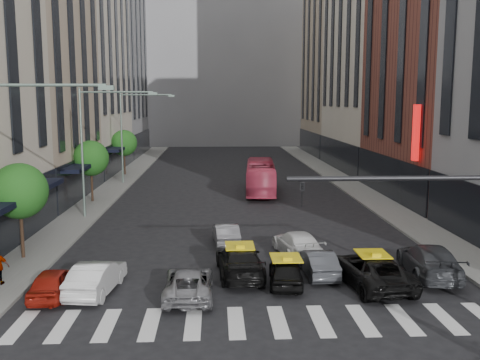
{
  "coord_description": "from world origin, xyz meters",
  "views": [
    {
      "loc": [
        -1.74,
        -17.54,
        8.22
      ],
      "look_at": [
        -0.4,
        11.04,
        4.0
      ],
      "focal_mm": 40.0,
      "sensor_mm": 36.0,
      "label": 1
    }
  ],
  "objects": [
    {
      "name": "ground",
      "position": [
        0.0,
        0.0,
        0.0
      ],
      "size": [
        160.0,
        160.0,
        0.0
      ],
      "primitive_type": "plane",
      "color": "black",
      "rests_on": "ground"
    },
    {
      "name": "sidewalk_left",
      "position": [
        -11.5,
        30.0,
        0.07
      ],
      "size": [
        3.0,
        96.0,
        0.15
      ],
      "primitive_type": "cube",
      "color": "slate",
      "rests_on": "ground"
    },
    {
      "name": "sidewalk_right",
      "position": [
        11.5,
        30.0,
        0.07
      ],
      "size": [
        3.0,
        96.0,
        0.15
      ],
      "primitive_type": "cube",
      "color": "slate",
      "rests_on": "ground"
    },
    {
      "name": "building_left_b",
      "position": [
        -17.0,
        28.0,
        12.0
      ],
      "size": [
        8.0,
        16.0,
        24.0
      ],
      "primitive_type": "cube",
      "color": "tan",
      "rests_on": "ground"
    },
    {
      "name": "building_left_c",
      "position": [
        -17.0,
        46.0,
        18.0
      ],
      "size": [
        8.0,
        20.0,
        36.0
      ],
      "primitive_type": "cube",
      "color": "beige",
      "rests_on": "ground"
    },
    {
      "name": "building_left_d",
      "position": [
        -17.0,
        65.0,
        15.0
      ],
      "size": [
        8.0,
        18.0,
        30.0
      ],
      "primitive_type": "cube",
      "color": "gray",
      "rests_on": "ground"
    },
    {
      "name": "building_right_b",
      "position": [
        17.0,
        27.0,
        13.0
      ],
      "size": [
        8.0,
        18.0,
        26.0
      ],
      "primitive_type": "cube",
      "color": "brown",
      "rests_on": "ground"
    },
    {
      "name": "building_right_d",
      "position": [
        17.0,
        65.0,
        14.0
      ],
      "size": [
        8.0,
        18.0,
        28.0
      ],
      "primitive_type": "cube",
      "color": "tan",
      "rests_on": "ground"
    },
    {
      "name": "building_far",
      "position": [
        0.0,
        85.0,
        18.0
      ],
      "size": [
        30.0,
        10.0,
        36.0
      ],
      "primitive_type": "cube",
      "color": "gray",
      "rests_on": "ground"
    },
    {
      "name": "tree_near",
      "position": [
        -11.8,
        10.0,
        3.65
      ],
      "size": [
        2.88,
        2.88,
        4.95
      ],
      "color": "black",
      "rests_on": "sidewalk_left"
    },
    {
      "name": "tree_mid",
      "position": [
        -11.8,
        26.0,
        3.65
      ],
      "size": [
        2.88,
        2.88,
        4.95
      ],
      "color": "black",
      "rests_on": "sidewalk_left"
    },
    {
      "name": "tree_far",
      "position": [
        -11.8,
        42.0,
        3.65
      ],
      "size": [
        2.88,
        2.88,
        4.95
      ],
      "color": "black",
      "rests_on": "sidewalk_left"
    },
    {
      "name": "streetlamp_near",
      "position": [
        -10.04,
        4.0,
        5.9
      ],
      "size": [
        5.38,
        0.25,
        9.0
      ],
      "color": "gray",
      "rests_on": "sidewalk_left"
    },
    {
      "name": "streetlamp_mid",
      "position": [
        -10.04,
        20.0,
        5.9
      ],
      "size": [
        5.38,
        0.25,
        9.0
      ],
      "color": "gray",
      "rests_on": "sidewalk_left"
    },
    {
      "name": "streetlamp_far",
      "position": [
        -10.04,
        36.0,
        5.9
      ],
      "size": [
        5.38,
        0.25,
        9.0
      ],
      "color": "gray",
      "rests_on": "sidewalk_left"
    },
    {
      "name": "liberty_sign",
      "position": [
        12.6,
        20.0,
        6.0
      ],
      "size": [
        0.3,
        0.7,
        4.0
      ],
      "color": "red",
      "rests_on": "ground"
    },
    {
      "name": "car_red",
      "position": [
        -8.64,
        4.54,
        0.62
      ],
      "size": [
        1.53,
        3.67,
        1.24
      ],
      "primitive_type": "imported",
      "rotation": [
        0.0,
        0.0,
        3.16
      ],
      "color": "maroon",
      "rests_on": "ground"
    },
    {
      "name": "car_white_front",
      "position": [
        -6.92,
        4.95,
        0.7
      ],
      "size": [
        2.01,
        4.4,
        1.4
      ],
      "primitive_type": "imported",
      "rotation": [
        0.0,
        0.0,
        3.01
      ],
      "color": "silver",
      "rests_on": "ground"
    },
    {
      "name": "car_silver",
      "position": [
        -2.9,
        4.24,
        0.61
      ],
      "size": [
        2.05,
        4.42,
        1.22
      ],
      "primitive_type": "imported",
      "rotation": [
        0.0,
        0.0,
        3.15
      ],
      "color": "gray",
      "rests_on": "ground"
    },
    {
      "name": "taxi_left",
      "position": [
        -0.61,
        6.86,
        0.73
      ],
      "size": [
        2.35,
        5.15,
        1.46
      ],
      "primitive_type": "imported",
      "rotation": [
        0.0,
        0.0,
        3.2
      ],
      "color": "black",
      "rests_on": "ground"
    },
    {
      "name": "taxi_center",
      "position": [
        1.4,
        5.51,
        0.63
      ],
      "size": [
        1.8,
        3.79,
        1.25
      ],
      "primitive_type": "imported",
      "rotation": [
        0.0,
        0.0,
        3.05
      ],
      "color": "black",
      "rests_on": "ground"
    },
    {
      "name": "car_grey_mid",
      "position": [
        3.11,
        6.81,
        0.63
      ],
      "size": [
        1.48,
        3.88,
        1.26
      ],
      "primitive_type": "imported",
      "rotation": [
        0.0,
        0.0,
        3.18
      ],
      "color": "#3D3F44",
      "rests_on": "ground"
    },
    {
      "name": "taxi_right",
      "position": [
        5.25,
        5.22,
        0.74
      ],
      "size": [
        3.01,
        5.53,
        1.47
      ],
      "primitive_type": "imported",
      "rotation": [
        0.0,
        0.0,
        3.25
      ],
      "color": "black",
      "rests_on": "ground"
    },
    {
      "name": "car_grey_curb",
      "position": [
        8.36,
        6.48,
        0.76
      ],
      "size": [
        2.67,
        5.45,
        1.53
      ],
      "primitive_type": "imported",
      "rotation": [
        0.0,
        0.0,
        3.04
      ],
      "color": "#37393D",
      "rests_on": "ground"
    },
    {
      "name": "car_row2_left",
      "position": [
        -1.14,
        12.53,
        0.63
      ],
      "size": [
        1.63,
        3.93,
        1.26
      ],
      "primitive_type": "imported",
      "rotation": [
        0.0,
        0.0,
        3.22
      ],
      "color": "gray",
      "rests_on": "ground"
    },
    {
      "name": "car_row2_right",
      "position": [
        2.63,
        10.07,
        0.68
      ],
      "size": [
        2.51,
        4.87,
        1.35
      ],
      "primitive_type": "imported",
      "rotation": [
        0.0,
        0.0,
        3.28
      ],
      "color": "white",
      "rests_on": "ground"
    },
    {
      "name": "bus",
      "position": [
        2.35,
        29.99,
        1.46
      ],
      "size": [
        3.23,
        10.66,
        2.93
      ],
      "primitive_type": "imported",
      "rotation": [
        0.0,
        0.0,
        3.07
      ],
      "color": "#CF3D5B",
      "rests_on": "ground"
    }
  ]
}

